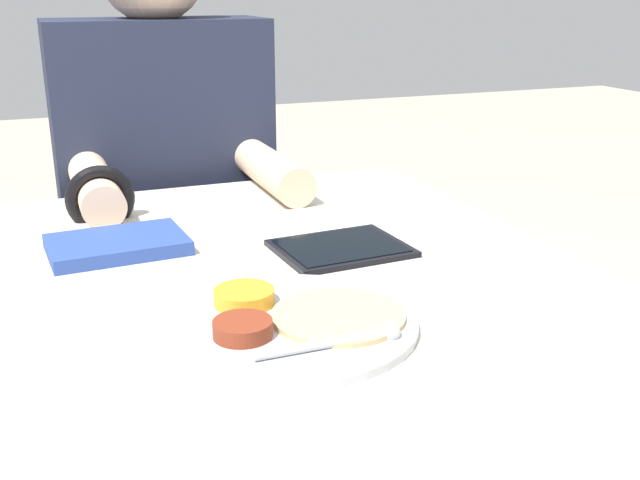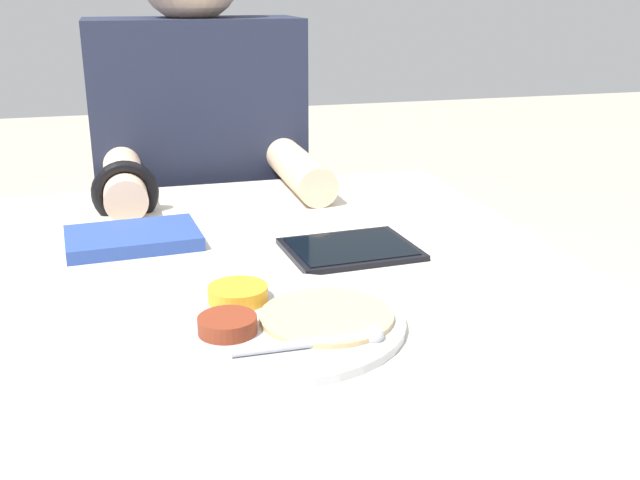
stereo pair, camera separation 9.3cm
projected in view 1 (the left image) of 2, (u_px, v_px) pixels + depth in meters
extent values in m
cylinder|color=#B7BABF|center=(293.00, 324.00, 0.83)|extent=(0.28, 0.28, 0.01)
cylinder|color=gold|center=(244.00, 297.00, 0.86)|extent=(0.07, 0.07, 0.02)
cylinder|color=maroon|center=(243.00, 328.00, 0.78)|extent=(0.06, 0.06, 0.02)
cylinder|color=tan|center=(338.00, 316.00, 0.83)|extent=(0.15, 0.15, 0.01)
cylinder|color=#B7BABF|center=(324.00, 344.00, 0.76)|extent=(0.15, 0.01, 0.01)
sphere|color=#B7BABF|center=(390.00, 332.00, 0.78)|extent=(0.02, 0.02, 0.02)
cube|color=silver|center=(118.00, 249.00, 1.07)|extent=(0.19, 0.14, 0.01)
cube|color=#28428E|center=(117.00, 245.00, 1.06)|extent=(0.20, 0.14, 0.02)
cube|color=black|center=(341.00, 248.00, 1.07)|extent=(0.19, 0.15, 0.01)
cube|color=black|center=(341.00, 245.00, 1.07)|extent=(0.17, 0.14, 0.00)
cube|color=black|center=(179.00, 382.00, 1.70)|extent=(0.38, 0.22, 0.44)
cube|color=#1E2338|center=(164.00, 164.00, 1.54)|extent=(0.42, 0.20, 0.57)
cylinder|color=beige|center=(95.00, 186.00, 1.28)|extent=(0.07, 0.29, 0.07)
cylinder|color=beige|center=(271.00, 170.00, 1.39)|extent=(0.07, 0.29, 0.07)
torus|color=black|center=(100.00, 199.00, 1.20)|extent=(0.11, 0.02, 0.11)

